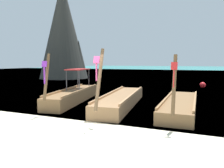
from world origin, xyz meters
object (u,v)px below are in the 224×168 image
(longtail_boat_red_ribbon, at_px, (180,105))
(mooring_buoy_near, at_px, (203,85))
(longtail_boat_pink_ribbon, at_px, (121,100))
(longtail_boat_violet_ribbon, at_px, (74,95))
(karst_rock, at_px, (64,30))

(longtail_boat_red_ribbon, height_order, mooring_buoy_near, longtail_boat_red_ribbon)
(longtail_boat_pink_ribbon, bearing_deg, longtail_boat_red_ribbon, 0.51)
(longtail_boat_violet_ribbon, relative_size, longtail_boat_red_ribbon, 1.03)
(longtail_boat_pink_ribbon, distance_m, longtail_boat_red_ribbon, 2.89)
(longtail_boat_pink_ribbon, bearing_deg, longtail_boat_violet_ribbon, 177.61)
(longtail_boat_violet_ribbon, distance_m, mooring_buoy_near, 11.95)
(longtail_boat_violet_ribbon, distance_m, karst_rock, 19.75)
(longtail_boat_violet_ribbon, relative_size, mooring_buoy_near, 12.56)
(longtail_boat_violet_ribbon, relative_size, longtail_boat_pink_ribbon, 0.89)
(mooring_buoy_near, bearing_deg, karst_rock, 164.03)
(karst_rock, height_order, mooring_buoy_near, karst_rock)
(longtail_boat_pink_ribbon, relative_size, karst_rock, 0.54)
(mooring_buoy_near, bearing_deg, longtail_boat_red_ribbon, -94.72)
(longtail_boat_pink_ribbon, bearing_deg, karst_rock, 132.93)
(longtail_boat_violet_ribbon, xyz_separation_m, longtail_boat_pink_ribbon, (2.90, -0.12, -0.07))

